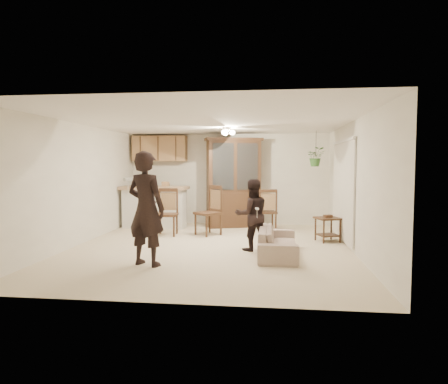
# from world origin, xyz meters

# --- Properties ---
(floor) EXTENTS (6.50, 6.50, 0.00)m
(floor) POSITION_xyz_m (0.00, 0.00, 0.00)
(floor) COLOR beige
(floor) RESTS_ON ground
(ceiling) EXTENTS (5.50, 6.50, 0.02)m
(ceiling) POSITION_xyz_m (0.00, 0.00, 2.50)
(ceiling) COLOR white
(ceiling) RESTS_ON wall_back
(wall_back) EXTENTS (5.50, 0.02, 2.50)m
(wall_back) POSITION_xyz_m (0.00, 3.25, 1.25)
(wall_back) COLOR white
(wall_back) RESTS_ON ground
(wall_front) EXTENTS (5.50, 0.02, 2.50)m
(wall_front) POSITION_xyz_m (0.00, -3.25, 1.25)
(wall_front) COLOR white
(wall_front) RESTS_ON ground
(wall_left) EXTENTS (0.02, 6.50, 2.50)m
(wall_left) POSITION_xyz_m (-2.75, 0.00, 1.25)
(wall_left) COLOR white
(wall_left) RESTS_ON ground
(wall_right) EXTENTS (0.02, 6.50, 2.50)m
(wall_right) POSITION_xyz_m (2.75, 0.00, 1.25)
(wall_right) COLOR white
(wall_right) RESTS_ON ground
(breakfast_bar) EXTENTS (1.60, 0.55, 1.00)m
(breakfast_bar) POSITION_xyz_m (-1.85, 2.35, 0.50)
(breakfast_bar) COLOR silver
(breakfast_bar) RESTS_ON floor
(bar_top) EXTENTS (1.75, 0.70, 0.08)m
(bar_top) POSITION_xyz_m (-1.85, 2.35, 1.05)
(bar_top) COLOR tan
(bar_top) RESTS_ON breakfast_bar
(upper_cabinets) EXTENTS (1.50, 0.34, 0.70)m
(upper_cabinets) POSITION_xyz_m (-1.90, 3.07, 2.10)
(upper_cabinets) COLOR #8C5E3D
(upper_cabinets) RESTS_ON wall_back
(vertical_blinds) EXTENTS (0.06, 2.30, 2.10)m
(vertical_blinds) POSITION_xyz_m (2.71, 0.90, 1.10)
(vertical_blinds) COLOR beige
(vertical_blinds) RESTS_ON wall_right
(ceiling_fixture) EXTENTS (0.36, 0.36, 0.20)m
(ceiling_fixture) POSITION_xyz_m (0.20, 1.20, 2.40)
(ceiling_fixture) COLOR #FFE4BF
(ceiling_fixture) RESTS_ON ceiling
(hanging_plant) EXTENTS (0.43, 0.37, 0.48)m
(hanging_plant) POSITION_xyz_m (2.30, 2.40, 1.85)
(hanging_plant) COLOR #295F26
(hanging_plant) RESTS_ON ceiling
(plant_cord) EXTENTS (0.01, 0.01, 0.65)m
(plant_cord) POSITION_xyz_m (2.30, 2.40, 2.17)
(plant_cord) COLOR black
(plant_cord) RESTS_ON ceiling
(sofa) EXTENTS (0.75, 1.88, 0.73)m
(sofa) POSITION_xyz_m (1.33, -0.54, 0.37)
(sofa) COLOR beige
(sofa) RESTS_ON floor
(adult) EXTENTS (0.76, 0.63, 1.80)m
(adult) POSITION_xyz_m (-0.84, -1.51, 0.90)
(adult) COLOR black
(adult) RESTS_ON floor
(child) EXTENTS (0.79, 0.70, 1.35)m
(child) POSITION_xyz_m (0.83, -0.16, 0.68)
(child) COLOR black
(child) RESTS_ON floor
(china_hutch) EXTENTS (1.60, 0.98, 2.35)m
(china_hutch) POSITION_xyz_m (0.20, 2.73, 1.16)
(china_hutch) COLOR #321912
(china_hutch) RESTS_ON floor
(side_table) EXTENTS (0.61, 0.61, 0.58)m
(side_table) POSITION_xyz_m (2.41, 0.91, 0.27)
(side_table) COLOR #321912
(side_table) RESTS_ON floor
(chair_bar) EXTENTS (0.52, 0.52, 1.09)m
(chair_bar) POSITION_xyz_m (-1.23, 1.25, 0.31)
(chair_bar) COLOR #321912
(chair_bar) RESTS_ON floor
(chair_hutch_left) EXTENTS (0.73, 0.73, 1.17)m
(chair_hutch_left) POSITION_xyz_m (-0.27, 1.40, 0.33)
(chair_hutch_left) COLOR #321912
(chair_hutch_left) RESTS_ON floor
(chair_hutch_right) EXTENTS (0.55, 0.55, 1.05)m
(chair_hutch_right) POSITION_xyz_m (1.09, 2.21, 0.30)
(chair_hutch_right) COLOR #321912
(chair_hutch_right) RESTS_ON floor
(controller_adult) EXTENTS (0.10, 0.17, 0.05)m
(controller_adult) POSITION_xyz_m (-0.99, -1.93, 1.44)
(controller_adult) COLOR white
(controller_adult) RESTS_ON adult
(controller_child) EXTENTS (0.07, 0.13, 0.04)m
(controller_child) POSITION_xyz_m (0.94, -0.46, 0.85)
(controller_child) COLOR white
(controller_child) RESTS_ON child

